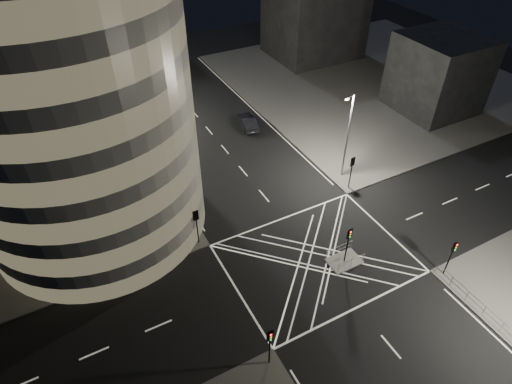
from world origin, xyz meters
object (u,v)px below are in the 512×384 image
street_lamp_left_near (167,169)px  street_lamp_left_far (119,92)px  traffic_signal_nl (270,341)px  traffic_signal_fr (352,167)px  street_lamp_right_far (347,134)px  central_island (344,261)px  traffic_signal_fl (196,221)px  traffic_signal_island (348,239)px  sedan (248,122)px  traffic_signal_nr (452,252)px

street_lamp_left_near → street_lamp_left_far: size_ratio=1.00×
traffic_signal_nl → traffic_signal_fr: bearing=37.7°
traffic_signal_fr → street_lamp_right_far: size_ratio=0.40×
traffic_signal_fr → street_lamp_left_far: street_lamp_left_far is taller
central_island → traffic_signal_fr: 11.10m
traffic_signal_nl → traffic_signal_fl: bearing=90.0°
traffic_signal_island → traffic_signal_fr: bearing=50.7°
traffic_signal_fl → street_lamp_left_far: bearing=91.6°
central_island → sedan: bearing=83.4°
sedan → street_lamp_right_far: bearing=117.6°
traffic_signal_nl → street_lamp_left_far: bearing=91.0°
street_lamp_right_far → sedan: street_lamp_right_far is taller
traffic_signal_fr → traffic_signal_nr: same height
traffic_signal_fl → street_lamp_left_far: 23.36m
traffic_signal_island → street_lamp_left_near: 17.89m
street_lamp_left_far → street_lamp_right_far: bearing=-48.1°
central_island → street_lamp_left_near: 18.52m
street_lamp_right_far → traffic_signal_fl: bearing=-173.1°
street_lamp_left_far → traffic_signal_nl: bearing=-89.0°
street_lamp_right_far → sedan: size_ratio=2.06×
traffic_signal_island → street_lamp_left_far: (-11.44, 31.50, 2.63)m
traffic_signal_fl → street_lamp_left_far: size_ratio=0.40×
traffic_signal_fl → traffic_signal_nl: same height
traffic_signal_fl → sedan: 21.54m
traffic_signal_nl → traffic_signal_nr: size_ratio=1.00×
traffic_signal_nr → street_lamp_right_far: bearing=87.7°
central_island → traffic_signal_nr: size_ratio=0.75×
traffic_signal_fr → sedan: (-3.94, 16.52, -2.11)m
traffic_signal_nl → traffic_signal_fr: same height
traffic_signal_island → traffic_signal_fl: bearing=142.5°
central_island → traffic_signal_island: (0.00, 0.00, 2.84)m
traffic_signal_fl → street_lamp_left_near: bearing=97.0°
traffic_signal_fl → traffic_signal_fr: bearing=0.0°
traffic_signal_island → street_lamp_left_far: street_lamp_left_far is taller
street_lamp_left_far → sedan: (14.30, -6.68, -4.74)m
sedan → traffic_signal_nr: bearing=107.3°
traffic_signal_nl → street_lamp_left_near: bearing=91.9°
central_island → traffic_signal_nr: traffic_signal_nr is taller
traffic_signal_island → street_lamp_left_far: size_ratio=0.40×
traffic_signal_fl → traffic_signal_fr: size_ratio=1.00×
street_lamp_left_far → street_lamp_right_far: size_ratio=1.00×
traffic_signal_nr → sedan: traffic_signal_nr is taller
traffic_signal_nl → street_lamp_left_near: (-0.64, 18.80, 2.63)m
central_island → traffic_signal_fl: bearing=142.5°
traffic_signal_nl → street_lamp_left_far: street_lamp_left_far is taller
street_lamp_left_far → traffic_signal_nr: bearing=-63.6°
traffic_signal_fr → street_lamp_left_near: size_ratio=0.40×
traffic_signal_fl → sedan: traffic_signal_fl is taller
street_lamp_right_far → sedan: (-4.57, 14.32, -4.74)m
traffic_signal_nl → sedan: size_ratio=0.82×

